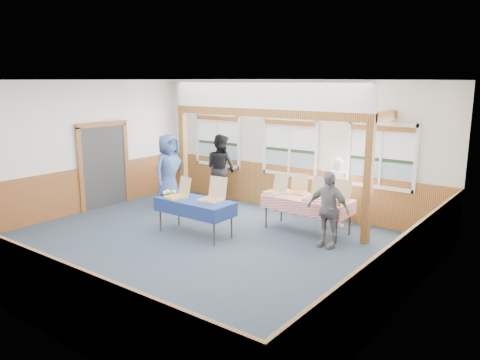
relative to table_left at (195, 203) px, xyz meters
The scene contains 31 objects.
floor 1.08m from the table_left, 47.23° to the right, with size 8.00×8.00×0.00m, color #2A3844.
ceiling 2.64m from the table_left, 47.23° to the right, with size 8.00×8.00×0.00m, color white.
wall_back 3.08m from the table_left, 79.08° to the left, with size 8.00×8.00×0.00m, color silver.
wall_front 4.24m from the table_left, 82.25° to the right, with size 8.00×8.00×0.00m, color silver.
wall_left 3.61m from the table_left, behind, with size 8.00×8.00×0.00m, color silver.
wall_right 4.69m from the table_left, ahead, with size 8.00×8.00×0.00m, color silver.
wainscot_back 2.93m from the table_left, 78.99° to the left, with size 7.98×0.05×1.10m, color brown.
wainscot_front 4.12m from the table_left, 82.20° to the right, with size 7.98×0.05×1.10m, color brown.
wainscot_left 3.47m from the table_left, 169.97° to the right, with size 0.05×6.98×1.10m, color brown.
wainscot_right 4.58m from the table_left, ahead, with size 0.05×6.98×1.10m, color brown.
cased_opening 3.43m from the table_left, behind, with size 0.06×1.30×2.10m, color #313131.
window_left 3.48m from the table_left, 121.39° to the left, with size 1.56×0.10×1.46m.
window_mid 3.07m from the table_left, 78.92° to the left, with size 1.56×0.10×1.46m.
window_right 4.16m from the table_left, 44.94° to the left, with size 1.56×0.10×1.46m.
post_left 2.63m from the table_left, 138.86° to the left, with size 0.15×0.15×2.40m, color #622D15.
post_right 3.53m from the table_left, 29.01° to the left, with size 0.15×0.15×2.40m, color #622D15.
cross_beam 2.53m from the table_left, 71.76° to the left, with size 5.15×0.18×0.18m, color #622D15.
table_left is the anchor object (origin of this frame).
table_right 2.39m from the table_left, 42.28° to the left, with size 2.04×1.51×0.76m.
pizza_box_a 0.43m from the table_left, 164.48° to the right, with size 0.48×0.54×0.42m.
pizza_box_b 0.40m from the table_left, 25.34° to the left, with size 0.48×0.56×0.47m.
pizza_box_c 1.83m from the table_left, 55.84° to the left, with size 0.43×0.50×0.41m.
pizza_box_d 2.29m from the table_left, 51.93° to the left, with size 0.48×0.54×0.41m.
pizza_box_e 2.54m from the table_left, 37.22° to the left, with size 0.43×0.52×0.45m.
pizza_box_f 2.99m from the table_left, 35.90° to the left, with size 0.37×0.45×0.40m.
veggie_tray 0.76m from the table_left, behind, with size 0.40×0.40×0.09m.
drink_glass 2.96m from the table_left, 27.44° to the left, with size 0.07×0.07×0.15m, color #986319.
woman_white 3.17m from the table_left, 49.01° to the left, with size 0.57×0.37×1.55m, color white.
woman_black 2.76m from the table_left, 117.98° to the left, with size 0.89×0.69×1.83m, color black.
man_blue 2.53m from the table_left, 147.69° to the left, with size 0.91×0.60×1.87m, color #3A5793.
person_grey 2.74m from the table_left, 22.11° to the left, with size 0.88×0.37×1.50m, color slate.
Camera 1 is at (5.90, -6.35, 3.19)m, focal length 35.00 mm.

